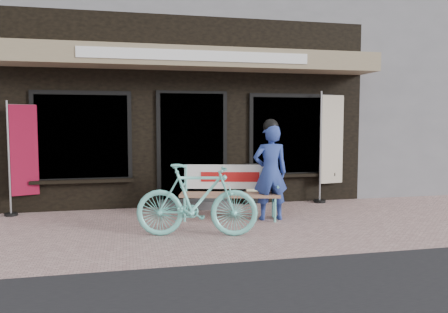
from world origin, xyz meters
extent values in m
plane|color=#BD9690|center=(0.00, 0.00, 0.00)|extent=(70.00, 70.00, 0.00)
cube|color=black|center=(0.00, 5.00, 1.80)|extent=(7.00, 6.00, 3.60)
cube|color=gray|center=(0.00, 1.65, 2.75)|extent=(7.00, 0.80, 0.35)
cube|color=white|center=(0.00, 1.24, 2.75)|extent=(4.00, 0.02, 0.18)
cube|color=black|center=(0.00, 1.98, 1.10)|extent=(1.20, 0.06, 2.10)
cube|color=black|center=(0.00, 1.97, 1.10)|extent=(1.35, 0.04, 2.20)
cube|color=black|center=(-2.00, 1.98, 1.35)|extent=(1.60, 0.06, 1.50)
cube|color=black|center=(2.00, 1.98, 1.35)|extent=(1.60, 0.06, 1.50)
cube|color=black|center=(-2.00, 1.97, 1.35)|extent=(1.75, 0.04, 1.65)
cube|color=black|center=(2.00, 1.97, 1.35)|extent=(1.75, 0.04, 1.65)
cube|color=black|center=(-2.00, 1.92, 0.55)|extent=(1.80, 0.18, 0.06)
cube|color=black|center=(2.00, 1.92, 0.55)|extent=(1.80, 0.18, 0.06)
cube|color=#59595B|center=(0.00, 1.75, 0.07)|extent=(1.30, 0.45, 0.15)
cylinder|color=#6FDACC|center=(-0.32, 0.70, 0.19)|extent=(0.05, 0.05, 0.38)
cylinder|color=#6FDACC|center=(-0.23, 1.06, 0.19)|extent=(0.05, 0.05, 0.38)
cylinder|color=#6FDACC|center=(1.10, 0.34, 0.19)|extent=(0.05, 0.05, 0.38)
cylinder|color=#6FDACC|center=(1.19, 0.70, 0.19)|extent=(0.05, 0.05, 0.38)
cube|color=#A6755B|center=(0.44, 0.70, 0.41)|extent=(1.70, 0.80, 0.05)
cylinder|color=#6FDACC|center=(-0.24, 1.06, 0.64)|extent=(0.05, 0.05, 0.50)
cylinder|color=#6FDACC|center=(1.21, 0.69, 0.64)|extent=(0.05, 0.05, 0.50)
cube|color=white|center=(0.49, 0.90, 0.69)|extent=(1.52, 0.42, 0.41)
cube|color=#B21414|center=(0.48, 0.87, 0.69)|extent=(0.96, 0.25, 0.16)
cylinder|color=#6FDACC|center=(-0.32, 0.89, 0.57)|extent=(0.13, 0.40, 0.04)
cylinder|color=#6FDACC|center=(1.19, 0.51, 0.57)|extent=(0.13, 0.40, 0.04)
imported|color=#293E8F|center=(1.09, 0.55, 0.78)|extent=(0.60, 0.41, 1.57)
sphere|color=black|center=(1.09, 0.55, 1.54)|extent=(0.27, 0.27, 0.25)
imported|color=#6FDACC|center=(-0.26, -0.24, 0.52)|extent=(1.78, 0.87, 1.03)
cylinder|color=gray|center=(-3.19, 1.78, 0.99)|extent=(0.04, 0.04, 1.98)
cylinder|color=gray|center=(-2.98, 1.86, 1.91)|extent=(0.43, 0.17, 0.02)
cube|color=maroon|center=(-2.96, 1.86, 1.12)|extent=(0.43, 0.17, 1.57)
cylinder|color=black|center=(-3.19, 1.78, 0.02)|extent=(0.28, 0.28, 0.04)
cylinder|color=gray|center=(2.55, 1.79, 1.11)|extent=(0.04, 0.04, 2.22)
cylinder|color=gray|center=(2.80, 1.83, 2.14)|extent=(0.50, 0.10, 0.02)
cube|color=beige|center=(2.82, 1.84, 1.26)|extent=(0.50, 0.11, 1.77)
cylinder|color=black|center=(2.55, 1.79, 0.03)|extent=(0.28, 0.28, 0.05)
cube|color=black|center=(1.20, 1.96, 0.40)|extent=(0.40, 0.18, 0.80)
cube|color=beige|center=(1.21, 1.92, 0.49)|extent=(0.33, 0.11, 0.49)
camera|label=1|loc=(-1.20, -6.26, 1.62)|focal=35.00mm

